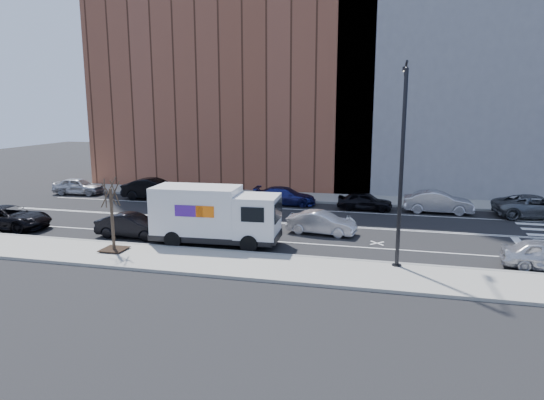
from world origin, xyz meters
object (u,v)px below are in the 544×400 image
at_px(far_parked_a, 78,186).
at_px(far_parked_b, 154,189).
at_px(driving_sedan, 322,223).
at_px(fedex_van, 215,215).

distance_m(far_parked_a, far_parked_b, 7.37).
bearing_deg(far_parked_b, driving_sedan, -119.34).
bearing_deg(driving_sedan, far_parked_a, 77.36).
height_order(fedex_van, far_parked_b, fedex_van).
height_order(far_parked_a, far_parked_b, far_parked_b).
distance_m(fedex_van, far_parked_a, 20.21).
relative_size(far_parked_a, far_parked_b, 0.82).
relative_size(fedex_van, far_parked_a, 1.67).
xyz_separation_m(fedex_van, far_parked_b, (-9.24, 11.00, -0.82)).
height_order(far_parked_a, driving_sedan, far_parked_a).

